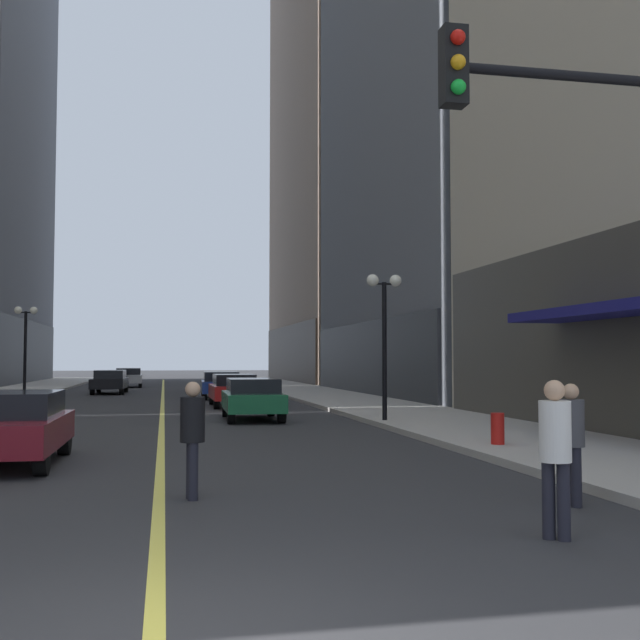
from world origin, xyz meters
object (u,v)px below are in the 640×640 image
pedestrian_in_black_coat (192,431)px  fire_hydrant_right (498,432)px  car_silver (129,377)px  car_blue (221,384)px  traffic_light_near_right (629,203)px  car_maroon (9,425)px  car_black (110,381)px  pedestrian_with_orange_bag (571,435)px  street_lamp_left_far (26,331)px  pedestrian_in_white_shirt (555,446)px  car_red (234,389)px  car_green (252,397)px  street_lamp_right_mid (384,314)px

pedestrian_in_black_coat → fire_hydrant_right: 7.81m
car_silver → fire_hydrant_right: 41.65m
car_blue → traffic_light_near_right: bearing=-85.2°
car_silver → fire_hydrant_right: car_silver is taller
car_maroon → car_blue: 24.04m
car_black → car_silver: size_ratio=0.97×
car_maroon → traffic_light_near_right: (8.06, -6.97, 3.02)m
pedestrian_with_orange_bag → street_lamp_left_far: street_lamp_left_far is taller
fire_hydrant_right → car_black: bearing=108.1°
car_maroon → pedestrian_in_white_shirt: pedestrian_in_white_shirt is taller
fire_hydrant_right → street_lamp_left_far: bearing=119.6°
car_maroon → car_black: size_ratio=0.89×
car_red → traffic_light_near_right: bearing=-84.0°
car_green → fire_hydrant_right: bearing=-66.4°
car_maroon → traffic_light_near_right: size_ratio=0.72×
car_red → car_silver: bearing=102.3°
fire_hydrant_right → pedestrian_in_white_shirt: bearing=-109.9°
pedestrian_with_orange_bag → car_maroon: bearing=144.8°
car_green → pedestrian_in_white_shirt: bearing=-85.4°
car_green → pedestrian_in_black_coat: size_ratio=2.57×
pedestrian_in_white_shirt → pedestrian_with_orange_bag: size_ratio=1.06×
car_red → fire_hydrant_right: car_red is taller
car_green → car_silver: 31.66m
car_blue → car_silver: 18.16m
car_silver → street_lamp_left_far: size_ratio=1.07×
car_green → car_silver: size_ratio=0.87×
car_maroon → car_green: (5.52, 9.57, -0.00)m
car_black → pedestrian_in_white_shirt: pedestrian_in_white_shirt is taller
car_silver → pedestrian_with_orange_bag: bearing=-80.6°
car_red → traffic_light_near_right: (2.51, -23.77, 3.02)m
car_silver → traffic_light_near_right: bearing=-80.8°
car_maroon → car_green: bearing=60.0°
street_lamp_left_far → fire_hydrant_right: size_ratio=5.54×
pedestrian_with_orange_bag → fire_hydrant_right: pedestrian_with_orange_bag is taller
pedestrian_with_orange_bag → car_red: bearing=96.3°
car_red → street_lamp_right_mid: bearing=-70.2°
car_red → traffic_light_near_right: 24.09m
pedestrian_in_white_shirt → street_lamp_left_far: (-10.56, 30.96, 2.27)m
car_blue → street_lamp_right_mid: 17.04m
car_blue → fire_hydrant_right: size_ratio=5.60×
car_black → fire_hydrant_right: bearing=-71.9°
car_black → street_lamp_right_mid: bearing=-68.2°
car_black → pedestrian_with_orange_bag: pedestrian_with_orange_bag is taller
street_lamp_right_mid → fire_hydrant_right: size_ratio=5.54×
pedestrian_in_white_shirt → fire_hydrant_right: pedestrian_in_white_shirt is taller
fire_hydrant_right → pedestrian_in_black_coat: bearing=-146.0°
street_lamp_right_mid → pedestrian_with_orange_bag: bearing=-95.0°
car_maroon → car_silver: same height
car_silver → car_maroon: bearing=-90.5°
car_silver → traffic_light_near_right: size_ratio=0.84×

